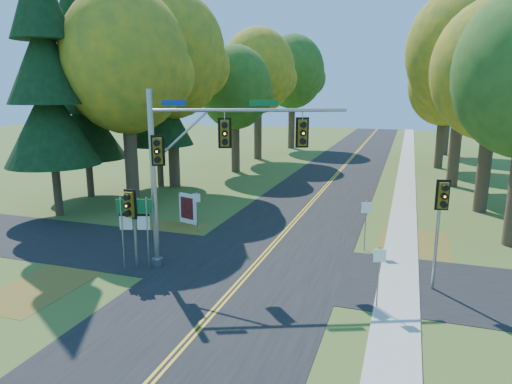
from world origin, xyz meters
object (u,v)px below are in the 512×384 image
(traffic_mast, at_px, (202,155))
(east_signal_pole, at_px, (441,208))
(info_kiosk, at_px, (188,209))
(route_sign_cluster, at_px, (134,219))

(traffic_mast, distance_m, east_signal_pole, 9.89)
(east_signal_pole, bearing_deg, traffic_mast, 168.84)
(info_kiosk, bearing_deg, route_sign_cluster, -62.93)
(traffic_mast, relative_size, info_kiosk, 4.50)
(info_kiosk, bearing_deg, traffic_mast, -38.91)
(traffic_mast, distance_m, route_sign_cluster, 4.02)
(route_sign_cluster, bearing_deg, info_kiosk, 81.14)
(traffic_mast, height_order, route_sign_cluster, traffic_mast)
(east_signal_pole, relative_size, info_kiosk, 2.52)
(east_signal_pole, height_order, route_sign_cluster, east_signal_pole)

